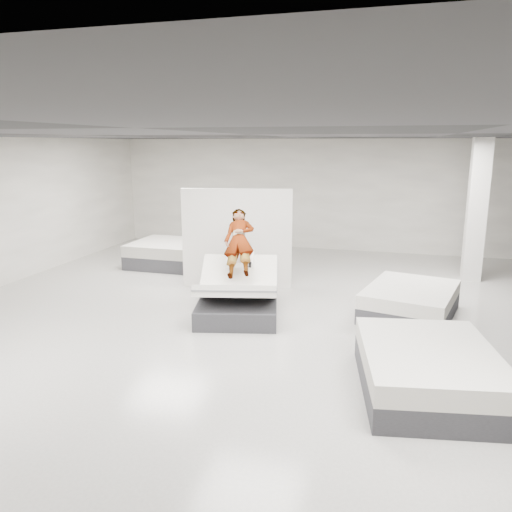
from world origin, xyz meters
name	(u,v)px	position (x,y,z in m)	size (l,w,h in m)	color
room	(249,237)	(0.00, 0.00, 1.60)	(14.00, 14.04, 3.20)	#BBB9B1
hero_bed	(238,296)	(-0.42, 0.73, 0.36)	(1.79, 2.14, 1.09)	#37373C
person	(239,251)	(-0.49, 1.02, 1.13)	(0.57, 0.37, 1.56)	slate
remote	(250,265)	(-0.20, 0.73, 0.96)	(0.05, 0.14, 0.03)	black
divider_panel	(237,239)	(-1.00, 2.47, 1.07)	(2.35, 0.11, 2.14)	white
flat_bed_right_far	(410,301)	(2.60, 1.54, 0.27)	(1.85, 2.21, 0.53)	#37373C
flat_bed_right_near	(428,370)	(2.75, -1.41, 0.29)	(1.93, 2.37, 0.59)	#37373C
flat_bed_left_far	(177,254)	(-3.05, 3.88, 0.31)	(2.25, 1.70, 0.61)	#37373C
column	(477,210)	(4.00, 4.50, 1.60)	(0.40, 0.40, 3.20)	silver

